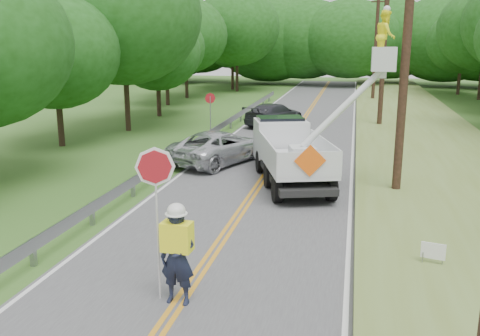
# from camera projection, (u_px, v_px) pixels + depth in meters

# --- Properties ---
(ground) EXTENTS (140.00, 140.00, 0.00)m
(ground) POSITION_uv_depth(u_px,v_px,m) (180.00, 303.00, 11.07)
(ground) COLOR #335B21
(ground) RESTS_ON ground
(road) EXTENTS (7.20, 96.00, 0.03)m
(road) POSITION_uv_depth(u_px,v_px,m) (277.00, 159.00, 24.35)
(road) COLOR #49484B
(road) RESTS_ON ground
(guardrail) EXTENTS (0.18, 48.00, 0.77)m
(guardrail) POSITION_uv_depth(u_px,v_px,m) (199.00, 141.00, 25.92)
(guardrail) COLOR gray
(guardrail) RESTS_ON ground
(utility_poles) EXTENTS (1.60, 43.30, 10.00)m
(utility_poles) POSITION_uv_depth(u_px,v_px,m) (392.00, 43.00, 24.92)
(utility_poles) COLOR black
(utility_poles) RESTS_ON ground
(tall_grass_verge) EXTENTS (7.00, 96.00, 0.30)m
(tall_grass_verge) POSITION_uv_depth(u_px,v_px,m) (438.00, 164.00, 22.85)
(tall_grass_verge) COLOR olive
(tall_grass_verge) RESTS_ON ground
(treeline_left) EXTENTS (11.72, 52.67, 10.89)m
(treeline_left) POSITION_uv_depth(u_px,v_px,m) (170.00, 33.00, 39.53)
(treeline_left) COLOR #332319
(treeline_left) RESTS_ON ground
(treeline_horizon) EXTENTS (57.57, 13.91, 10.84)m
(treeline_horizon) POSITION_uv_depth(u_px,v_px,m) (338.00, 39.00, 62.71)
(treeline_horizon) COLOR #194811
(treeline_horizon) RESTS_ON ground
(flagger) EXTENTS (1.22, 0.53, 3.31)m
(flagger) POSITION_uv_depth(u_px,v_px,m) (177.00, 250.00, 10.78)
(flagger) COLOR #191E33
(flagger) RESTS_ON road
(bucket_truck) EXTENTS (5.54, 6.74, 6.36)m
(bucket_truck) POSITION_uv_depth(u_px,v_px,m) (294.00, 143.00, 20.57)
(bucket_truck) COLOR black
(bucket_truck) RESTS_ON road
(suv_silver) EXTENTS (4.22, 5.77, 1.46)m
(suv_silver) POSITION_uv_depth(u_px,v_px,m) (219.00, 147.00, 23.45)
(suv_silver) COLOR silver
(suv_silver) RESTS_ON road
(suv_darkgrey) EXTENTS (3.74, 5.31, 1.43)m
(suv_darkgrey) POSITION_uv_depth(u_px,v_px,m) (274.00, 114.00, 33.73)
(suv_darkgrey) COLOR #303138
(suv_darkgrey) RESTS_ON road
(stop_sign_permanent) EXTENTS (0.50, 0.32, 2.68)m
(stop_sign_permanent) POSITION_uv_depth(u_px,v_px,m) (210.00, 110.00, 27.86)
(stop_sign_permanent) COLOR gray
(stop_sign_permanent) RESTS_ON ground
(yard_sign) EXTENTS (0.55, 0.16, 0.81)m
(yard_sign) POSITION_uv_depth(u_px,v_px,m) (433.00, 252.00, 12.23)
(yard_sign) COLOR white
(yard_sign) RESTS_ON ground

